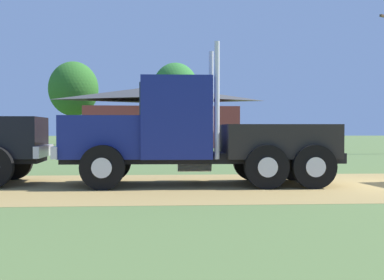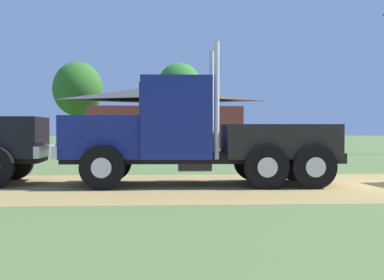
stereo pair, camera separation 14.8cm
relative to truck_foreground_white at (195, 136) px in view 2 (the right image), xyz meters
name	(u,v)px [view 2 (the right image)]	position (x,y,z in m)	size (l,w,h in m)	color
ground_plane	(382,185)	(5.19, -0.41, -1.35)	(200.00, 200.00, 0.00)	#556D38
dirt_track	(382,185)	(5.19, -0.41, -1.35)	(120.00, 6.98, 0.01)	#9E8147
truck_foreground_white	(195,136)	(0.00, 0.00, 0.00)	(7.84, 2.67, 3.86)	black
shed_building	(163,117)	(-0.90, 30.30, 1.21)	(13.64, 8.26, 5.29)	brown
tree_left	(78,89)	(-9.48, 37.74, 4.18)	(4.94, 4.94, 8.26)	#513823
tree_mid	(179,88)	(0.77, 39.95, 4.51)	(4.77, 4.77, 8.51)	#513823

